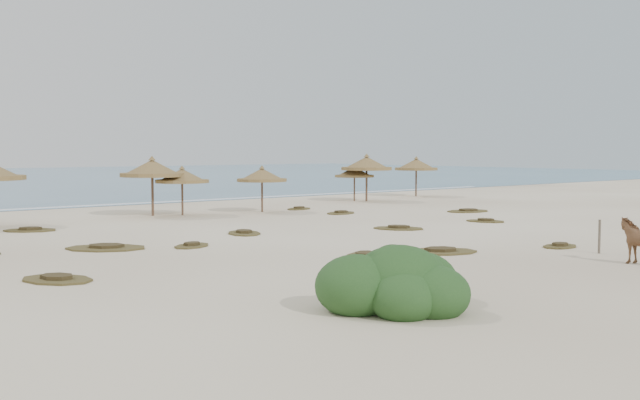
% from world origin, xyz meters
% --- Properties ---
extents(ground, '(160.00, 160.00, 0.00)m').
position_xyz_m(ground, '(0.00, 0.00, 0.00)').
color(ground, '#F2E8C7').
rests_on(ground, ground).
extents(foam_line, '(70.00, 0.60, 0.01)m').
position_xyz_m(foam_line, '(0.00, 26.00, 0.00)').
color(foam_line, white).
rests_on(foam_line, ground).
extents(palapa_2, '(3.42, 3.42, 3.11)m').
position_xyz_m(palapa_2, '(-1.13, 17.53, 2.41)').
color(palapa_2, brown).
rests_on(palapa_2, ground).
extents(palapa_3, '(3.58, 3.58, 2.60)m').
position_xyz_m(palapa_3, '(0.23, 16.87, 2.02)').
color(palapa_3, brown).
rests_on(palapa_3, ground).
extents(palapa_4, '(3.25, 3.25, 2.57)m').
position_xyz_m(palapa_4, '(4.54, 15.84, 2.00)').
color(palapa_4, brown).
rests_on(palapa_4, ground).
extents(palapa_5, '(3.40, 3.40, 2.45)m').
position_xyz_m(palapa_5, '(14.15, 19.04, 1.90)').
color(palapa_5, brown).
rests_on(palapa_5, ground).
extents(palapa_6, '(4.38, 4.38, 3.18)m').
position_xyz_m(palapa_6, '(14.65, 18.38, 2.47)').
color(palapa_6, brown).
rests_on(palapa_6, ground).
extents(palapa_7, '(3.16, 3.16, 2.96)m').
position_xyz_m(palapa_7, '(20.98, 19.88, 2.29)').
color(palapa_7, brown).
rests_on(palapa_7, ground).
extents(fence_post_near, '(0.09, 0.09, 1.12)m').
position_xyz_m(fence_post_near, '(4.31, -4.15, 0.56)').
color(fence_post_near, '#6F6153').
rests_on(fence_post_near, ground).
extents(bush, '(3.54, 3.12, 1.58)m').
position_xyz_m(bush, '(-6.65, -5.79, 0.52)').
color(bush, '#2C5323').
rests_on(bush, ground).
extents(scrub_0, '(2.15, 2.47, 0.16)m').
position_xyz_m(scrub_0, '(-11.25, 2.08, 0.05)').
color(scrub_0, brown).
rests_on(scrub_0, ground).
extents(scrub_1, '(3.29, 3.16, 0.16)m').
position_xyz_m(scrub_1, '(-7.90, 7.07, 0.05)').
color(scrub_1, brown).
rests_on(scrub_1, ground).
extents(scrub_2, '(1.88, 1.66, 0.16)m').
position_xyz_m(scrub_2, '(-5.34, 5.70, 0.05)').
color(scrub_2, brown).
rests_on(scrub_2, ground).
extents(scrub_3, '(2.44, 2.59, 0.16)m').
position_xyz_m(scrub_3, '(4.34, 5.13, 0.05)').
color(scrub_3, brown).
rests_on(scrub_3, ground).
extents(scrub_4, '(1.80, 2.15, 0.16)m').
position_xyz_m(scrub_4, '(9.77, 4.75, 0.05)').
color(scrub_4, brown).
rests_on(scrub_4, ground).
extents(scrub_5, '(2.84, 2.09, 0.16)m').
position_xyz_m(scrub_5, '(13.52, 8.88, 0.05)').
color(scrub_5, brown).
rests_on(scrub_5, ground).
extents(scrub_6, '(2.61, 2.43, 0.16)m').
position_xyz_m(scrub_6, '(-8.25, 14.34, 0.05)').
color(scrub_6, brown).
rests_on(scrub_6, ground).
extents(scrub_7, '(2.31, 1.89, 0.16)m').
position_xyz_m(scrub_7, '(7.29, 12.38, 0.05)').
color(scrub_7, brown).
rests_on(scrub_7, ground).
extents(scrub_9, '(2.94, 2.61, 0.16)m').
position_xyz_m(scrub_9, '(0.42, -0.74, 0.05)').
color(scrub_9, brown).
rests_on(scrub_9, ground).
extents(scrub_10, '(2.03, 1.67, 0.16)m').
position_xyz_m(scrub_10, '(7.22, 16.00, 0.05)').
color(scrub_10, brown).
rests_on(scrub_10, ground).
extents(scrub_11, '(2.17, 2.05, 0.16)m').
position_xyz_m(scrub_11, '(-2.22, 0.11, 0.05)').
color(scrub_11, brown).
rests_on(scrub_11, ground).
extents(scrub_12, '(1.55, 1.05, 0.16)m').
position_xyz_m(scrub_12, '(4.64, -2.50, 0.05)').
color(scrub_12, brown).
rests_on(scrub_12, ground).
extents(scrub_13, '(1.90, 2.30, 0.16)m').
position_xyz_m(scrub_13, '(-1.81, 7.79, 0.05)').
color(scrub_13, brown).
rests_on(scrub_13, ground).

